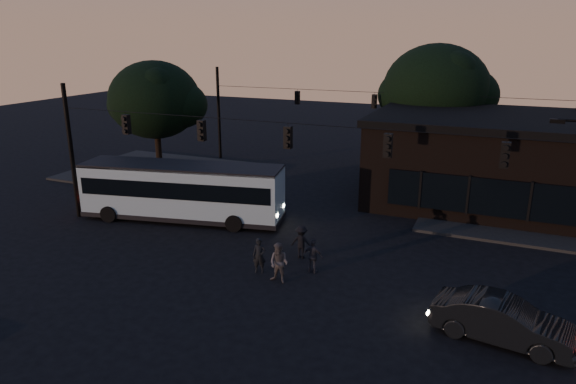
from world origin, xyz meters
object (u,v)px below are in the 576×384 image
at_px(car, 503,321).
at_px(pedestrian_b, 279,263).
at_px(bus, 182,189).
at_px(pedestrian_a, 259,256).
at_px(building, 503,160).
at_px(pedestrian_c, 313,256).
at_px(pedestrian_d, 302,242).

bearing_deg(car, pedestrian_b, 92.19).
distance_m(bus, pedestrian_a, 8.27).
height_order(pedestrian_a, pedestrian_b, pedestrian_b).
height_order(building, pedestrian_c, building).
distance_m(pedestrian_b, pedestrian_c, 1.72).
relative_size(bus, pedestrian_b, 6.64).
xyz_separation_m(car, pedestrian_b, (-8.68, 1.00, 0.11)).
xyz_separation_m(pedestrian_a, pedestrian_c, (2.15, 0.90, -0.02)).
height_order(bus, pedestrian_b, bus).
relative_size(building, pedestrian_d, 9.80).
relative_size(car, pedestrian_b, 2.64).
height_order(car, pedestrian_c, pedestrian_c).
xyz_separation_m(car, pedestrian_a, (-9.83, 1.51, 0.04)).
xyz_separation_m(bus, pedestrian_c, (9.05, -3.54, -1.00)).
relative_size(pedestrian_c, pedestrian_d, 0.99).
xyz_separation_m(pedestrian_a, pedestrian_d, (1.11, 2.16, -0.01)).
distance_m(car, pedestrian_c, 8.05).
distance_m(pedestrian_c, pedestrian_d, 1.64).
bearing_deg(pedestrian_d, building, -126.50).
relative_size(car, pedestrian_d, 2.91).
bearing_deg(pedestrian_d, pedestrian_b, 87.97).
bearing_deg(building, pedestrian_c, -117.69).
xyz_separation_m(bus, car, (16.73, -5.95, -1.02)).
relative_size(building, pedestrian_b, 8.88).
xyz_separation_m(bus, pedestrian_a, (6.90, -4.44, -0.98)).
height_order(bus, pedestrian_c, bus).
bearing_deg(pedestrian_b, car, -0.20).
relative_size(bus, pedestrian_c, 7.43).
bearing_deg(pedestrian_c, bus, -19.42).
bearing_deg(pedestrian_a, bus, 131.38).
bearing_deg(pedestrian_b, pedestrian_c, 60.98).
xyz_separation_m(pedestrian_b, pedestrian_c, (1.00, 1.40, -0.09)).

